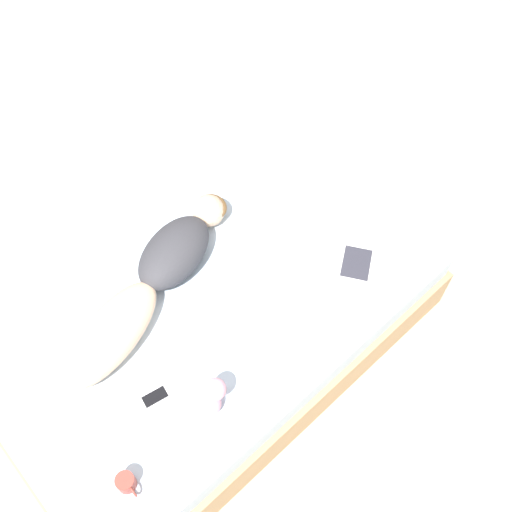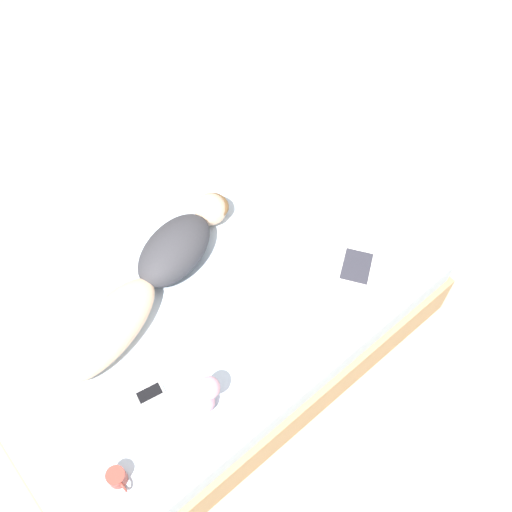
{
  "view_description": "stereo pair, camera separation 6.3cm",
  "coord_description": "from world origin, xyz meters",
  "px_view_note": "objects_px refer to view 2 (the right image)",
  "views": [
    {
      "loc": [
        1.33,
        -0.8,
        3.11
      ],
      "look_at": [
        0.08,
        0.35,
        0.5
      ],
      "focal_mm": 42.0,
      "sensor_mm": 36.0,
      "label": 1
    },
    {
      "loc": [
        1.38,
        -0.76,
        3.11
      ],
      "look_at": [
        0.08,
        0.35,
        0.5
      ],
      "focal_mm": 42.0,
      "sensor_mm": 36.0,
      "label": 2
    }
  ],
  "objects_px": {
    "person": "(152,278)",
    "cell_phone": "(150,393)",
    "coffee_mug": "(117,478)",
    "open_magazine": "(336,262)"
  },
  "relations": [
    {
      "from": "person",
      "to": "cell_phone",
      "type": "xyz_separation_m",
      "value": [
        0.45,
        -0.34,
        -0.09
      ]
    },
    {
      "from": "cell_phone",
      "to": "coffee_mug",
      "type": "bearing_deg",
      "value": -43.15
    },
    {
      "from": "open_magazine",
      "to": "person",
      "type": "bearing_deg",
      "value": -154.96
    },
    {
      "from": "person",
      "to": "coffee_mug",
      "type": "bearing_deg",
      "value": -61.32
    },
    {
      "from": "open_magazine",
      "to": "cell_phone",
      "type": "xyz_separation_m",
      "value": [
        -0.04,
        -1.16,
        0.0
      ]
    },
    {
      "from": "coffee_mug",
      "to": "cell_phone",
      "type": "xyz_separation_m",
      "value": [
        -0.23,
        0.32,
        -0.04
      ]
    },
    {
      "from": "open_magazine",
      "to": "coffee_mug",
      "type": "height_order",
      "value": "coffee_mug"
    },
    {
      "from": "coffee_mug",
      "to": "cell_phone",
      "type": "bearing_deg",
      "value": 125.77
    },
    {
      "from": "open_magazine",
      "to": "coffee_mug",
      "type": "xyz_separation_m",
      "value": [
        0.19,
        -1.48,
        0.04
      ]
    },
    {
      "from": "person",
      "to": "coffee_mug",
      "type": "relative_size",
      "value": 10.76
    }
  ]
}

